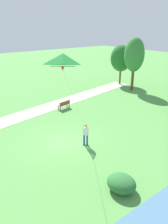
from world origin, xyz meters
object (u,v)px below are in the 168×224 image
Objects in this scene: person_kite_flyer at (86,133)px; park_bench_near_walkway at (64,104)px; tree_treeline_center at (121,58)px; tree_treeline_left at (134,55)px; flying_kite at (63,63)px; lakeside_shrub at (121,183)px.

person_kite_flyer is 8.32m from park_bench_near_walkway.
person_kite_flyer is 0.31× the size of tree_treeline_center.
person_kite_flyer is at bearing -22.07° from park_bench_near_walkway.
tree_treeline_center is (-3.47, 1.22, -0.92)m from tree_treeline_left.
tree_treeline_left reaches higher than park_bench_near_walkway.
flying_kite is at bearing -59.61° from tree_treeline_left.
tree_treeline_center is 3.43× the size of lakeside_shrub.
person_kite_flyer is 5.46m from lakeside_shrub.
tree_treeline_left is at bearing 129.45° from lakeside_shrub.
park_bench_near_walkway is 12.36m from tree_treeline_left.
tree_treeline_center is (-3.99, 12.80, 3.36)m from park_bench_near_walkway.
tree_treeline_left is (-10.55, 17.99, -2.06)m from flying_kite.
lakeside_shrub is (16.87, -17.51, -3.41)m from tree_treeline_center.
lakeside_shrub is at bearing -20.07° from park_bench_near_walkway.
tree_treeline_left reaches higher than tree_treeline_center.
tree_treeline_left is 21.54m from lakeside_shrub.
person_kite_flyer reaches higher than park_bench_near_walkway.
lakeside_shrub is (5.19, -1.59, -0.59)m from person_kite_flyer.
tree_treeline_left reaches higher than person_kite_flyer.
lakeside_shrub reaches higher than park_bench_near_walkway.
tree_treeline_center reaches higher than lakeside_shrub.
tree_treeline_center is 24.55m from lakeside_shrub.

